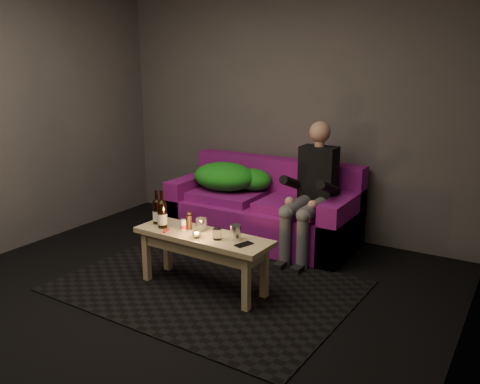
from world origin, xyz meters
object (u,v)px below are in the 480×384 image
(sofa, at_px, (265,212))
(steel_cup, at_px, (236,232))
(coffee_table, at_px, (203,244))
(beer_bottle_a, at_px, (157,211))
(beer_bottle_b, at_px, (162,214))
(person, at_px, (311,188))

(sofa, xyz_separation_m, steel_cup, (0.43, -1.27, 0.24))
(coffee_table, bearing_deg, sofa, 96.19)
(beer_bottle_a, bearing_deg, sofa, 75.16)
(beer_bottle_a, bearing_deg, coffee_table, -2.60)
(beer_bottle_a, relative_size, steel_cup, 2.48)
(beer_bottle_b, bearing_deg, sofa, 80.06)
(person, xyz_separation_m, coffee_table, (-0.43, -1.14, -0.26))
(sofa, distance_m, beer_bottle_b, 1.38)
(sofa, bearing_deg, person, -15.02)
(sofa, height_order, steel_cup, sofa)
(person, relative_size, beer_bottle_b, 4.03)
(sofa, xyz_separation_m, coffee_table, (0.14, -1.29, 0.09))
(person, relative_size, coffee_table, 1.08)
(steel_cup, bearing_deg, coffee_table, -174.65)
(beer_bottle_b, bearing_deg, person, 55.74)
(person, bearing_deg, beer_bottle_a, -128.99)
(sofa, height_order, beer_bottle_a, sofa)
(beer_bottle_a, height_order, steel_cup, beer_bottle_a)
(person, distance_m, coffee_table, 1.25)
(person, relative_size, steel_cup, 10.83)
(coffee_table, bearing_deg, person, 69.40)
(coffee_table, xyz_separation_m, beer_bottle_a, (-0.48, 0.02, 0.19))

